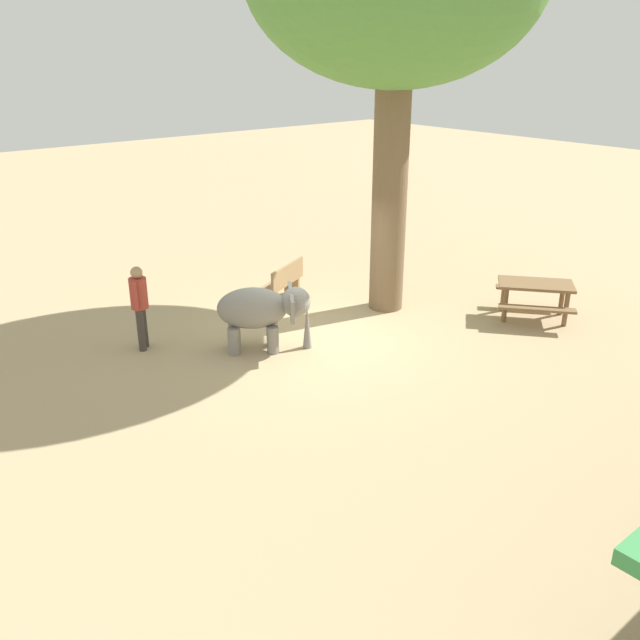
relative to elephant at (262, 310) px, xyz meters
The scene contains 5 objects.
ground_plane 1.40m from the elephant, 166.90° to the left, with size 60.00×60.00×0.00m, color tan.
elephant is the anchor object (origin of this frame).
person_handler 2.27m from the elephant, 40.49° to the right, with size 0.37×0.41×1.62m.
wooden_bench 2.58m from the elephant, 135.52° to the right, with size 1.44×0.96×0.88m.
picnic_table_near 5.76m from the elephant, 156.12° to the left, with size 2.09×2.10×0.78m.
Camera 1 is at (7.81, 9.42, 5.34)m, focal length 38.19 mm.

